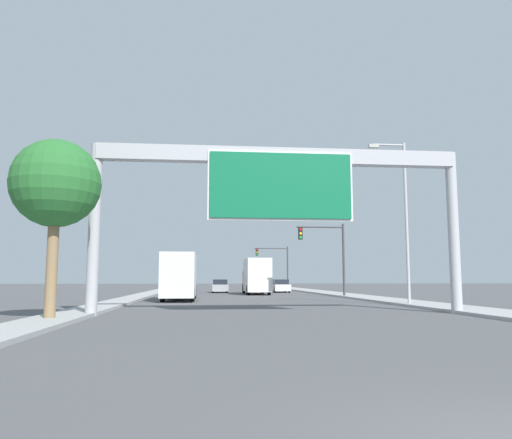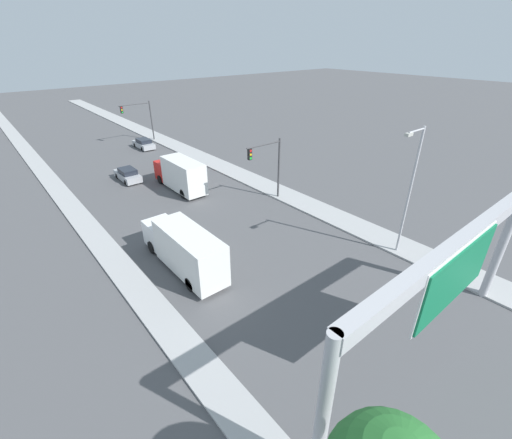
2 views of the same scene
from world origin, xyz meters
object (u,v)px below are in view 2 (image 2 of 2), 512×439
at_px(sign_gantry, 452,271).
at_px(car_far_right, 179,162).
at_px(car_far_left, 128,175).
at_px(traffic_light_near_intersection, 269,161).
at_px(traffic_light_mid_block, 141,115).
at_px(truck_box_primary, 180,174).
at_px(street_lamp_right, 409,186).
at_px(car_near_center, 144,144).
at_px(truck_box_secondary, 184,248).

xyz_separation_m(sign_gantry, car_far_right, (5.25, 35.53, -5.22)).
height_order(car_far_right, car_far_left, car_far_left).
height_order(traffic_light_near_intersection, traffic_light_mid_block, traffic_light_near_intersection).
bearing_deg(truck_box_primary, street_lamp_right, -73.30).
relative_size(car_far_left, traffic_light_near_intersection, 0.70).
bearing_deg(car_near_center, truck_box_primary, -100.94).
xyz_separation_m(truck_box_secondary, street_lamp_right, (13.61, -8.69, 3.96)).
height_order(truck_box_secondary, street_lamp_right, street_lamp_right).
height_order(sign_gantry, car_near_center, sign_gantry).
distance_m(sign_gantry, traffic_light_near_intersection, 21.42).
xyz_separation_m(sign_gantry, car_far_left, (-1.75, 35.06, -5.21)).
relative_size(car_far_right, street_lamp_right, 0.46).
bearing_deg(street_lamp_right, truck_box_secondary, 147.44).
bearing_deg(sign_gantry, traffic_light_near_intersection, 70.29).
relative_size(car_far_left, traffic_light_mid_block, 0.71).
distance_m(car_far_right, car_near_center, 11.12).
bearing_deg(street_lamp_right, sign_gantry, -142.12).
bearing_deg(car_far_right, sign_gantry, -98.41).
bearing_deg(sign_gantry, car_far_left, 92.86).
distance_m(truck_box_secondary, traffic_light_mid_block, 37.05).
height_order(truck_box_primary, traffic_light_near_intersection, traffic_light_near_intersection).
distance_m(traffic_light_near_intersection, traffic_light_mid_block, 30.00).
distance_m(car_near_center, truck_box_secondary, 33.17).
xyz_separation_m(truck_box_secondary, traffic_light_mid_block, (12.16, 34.90, 2.55)).
relative_size(car_far_right, traffic_light_near_intersection, 0.72).
bearing_deg(truck_box_secondary, traffic_light_near_intersection, 21.49).
relative_size(sign_gantry, car_near_center, 3.78).
bearing_deg(traffic_light_near_intersection, street_lamp_right, -85.13).
height_order(car_far_right, truck_box_secondary, truck_box_secondary).
xyz_separation_m(car_near_center, traffic_light_mid_block, (1.66, 3.45, 3.56)).
bearing_deg(traffic_light_near_intersection, truck_box_primary, 122.88).
distance_m(car_near_center, car_far_left, 13.53).
bearing_deg(car_far_right, traffic_light_mid_block, 83.49).
bearing_deg(truck_box_secondary, car_far_right, 62.69).
relative_size(truck_box_secondary, street_lamp_right, 0.91).
bearing_deg(truck_box_secondary, car_far_left, 80.01).
xyz_separation_m(traffic_light_mid_block, street_lamp_right, (1.45, -43.59, 1.41)).
height_order(car_far_right, car_near_center, car_far_right).
bearing_deg(car_near_center, car_far_right, -90.00).
distance_m(sign_gantry, street_lamp_right, 10.60).
xyz_separation_m(truck_box_primary, street_lamp_right, (6.61, -22.03, 3.88)).
relative_size(car_near_center, traffic_light_near_intersection, 0.71).
xyz_separation_m(car_far_right, traffic_light_mid_block, (1.66, 14.57, 3.56)).
bearing_deg(street_lamp_right, car_far_left, 109.50).
bearing_deg(traffic_light_mid_block, car_near_center, -115.72).
bearing_deg(truck_box_primary, traffic_light_mid_block, 76.54).
distance_m(truck_box_secondary, traffic_light_near_intersection, 13.62).
xyz_separation_m(car_near_center, traffic_light_near_intersection, (1.95, -26.55, 3.55)).
bearing_deg(truck_box_primary, car_near_center, 79.06).
xyz_separation_m(traffic_light_near_intersection, street_lamp_right, (1.16, -13.59, 1.42)).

